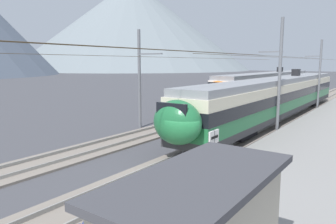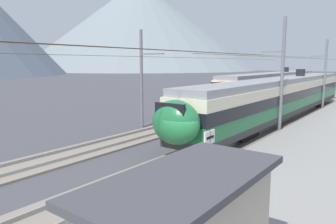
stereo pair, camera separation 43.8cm
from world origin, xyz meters
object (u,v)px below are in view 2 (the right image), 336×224
at_px(train_far_track, 273,85).
at_px(handbag_near_sign, 213,191).
at_px(potted_plant_platform_edge, 227,158).
at_px(catenary_mast_far_side, 143,77).
at_px(train_near_platform, 282,96).
at_px(catenary_mast_east, 324,73).
at_px(platform_sign, 209,148).
at_px(catenary_mast_mid, 281,74).

bearing_deg(train_far_track, handbag_near_sign, -164.39).
bearing_deg(potted_plant_platform_edge, catenary_mast_far_side, 60.89).
distance_m(train_near_platform, catenary_mast_east, 9.91).
distance_m(train_far_track, catenary_mast_east, 8.98).
xyz_separation_m(train_far_track, catenary_mast_far_side, (-24.76, 1.93, 1.84)).
relative_size(train_near_platform, train_far_track, 1.09).
bearing_deg(train_far_track, catenary_mast_far_side, 175.54).
distance_m(catenary_mast_far_side, handbag_near_sign, 14.94).
relative_size(handbag_near_sign, potted_plant_platform_edge, 0.54).
bearing_deg(train_far_track, train_near_platform, -158.15).
bearing_deg(train_far_track, platform_sign, -164.73).
distance_m(catenary_mast_mid, potted_plant_platform_edge, 11.33).
xyz_separation_m(catenary_mast_far_side, handbag_near_sign, (-9.00, -11.36, -3.60)).
relative_size(train_near_platform, potted_plant_platform_edge, 46.23).
xyz_separation_m(catenary_mast_east, handbag_near_sign, (-28.81, -2.16, -3.57)).
bearing_deg(catenary_mast_mid, catenary_mast_far_side, 118.18).
relative_size(train_far_track, potted_plant_platform_edge, 42.48).
distance_m(catenary_mast_mid, handbag_near_sign, 14.63).
bearing_deg(catenary_mast_mid, potted_plant_platform_edge, -174.14).
height_order(train_near_platform, potted_plant_platform_edge, train_near_platform).
height_order(train_near_platform, catenary_mast_mid, catenary_mast_mid).
bearing_deg(train_near_platform, catenary_mast_far_side, 142.55).
bearing_deg(catenary_mast_far_side, catenary_mast_mid, -61.82).
distance_m(platform_sign, handbag_near_sign, 1.63).
height_order(catenary_mast_mid, catenary_mast_far_side, catenary_mast_mid).
height_order(catenary_mast_mid, catenary_mast_east, catenary_mast_mid).
bearing_deg(catenary_mast_mid, train_near_platform, 15.24).
xyz_separation_m(train_near_platform, train_far_track, (14.60, 5.85, -0.00)).
bearing_deg(handbag_near_sign, platform_sign, 77.14).
bearing_deg(train_near_platform, train_far_track, 21.85).
relative_size(train_near_platform, catenary_mast_mid, 0.70).
relative_size(catenary_mast_mid, catenary_mast_east, 1.00).
relative_size(catenary_mast_east, potted_plant_platform_edge, 66.13).
height_order(train_far_track, catenary_mast_far_side, catenary_mast_far_side).
bearing_deg(catenary_mast_mid, platform_sign, -172.10).
relative_size(train_far_track, catenary_mast_mid, 0.64).
xyz_separation_m(catenary_mast_mid, potted_plant_platform_edge, (-10.67, -1.10, -3.64)).
xyz_separation_m(train_near_platform, catenary_mast_east, (9.64, -1.41, 1.81)).
bearing_deg(platform_sign, catenary_mast_far_side, 51.20).
height_order(train_far_track, platform_sign, train_far_track).
bearing_deg(train_far_track, potted_plant_platform_edge, -164.64).
relative_size(platform_sign, potted_plant_platform_edge, 3.20).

